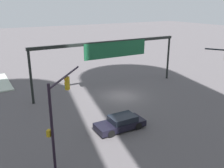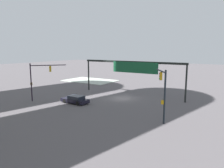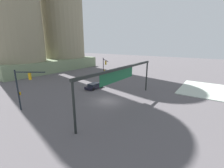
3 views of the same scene
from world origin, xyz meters
name	(u,v)px [view 2 (image 2 of 3)]	position (x,y,z in m)	size (l,w,h in m)	color
ground_plane	(122,98)	(0.00, 0.00, 0.00)	(197.09, 197.09, 0.00)	#555154
sidewalk_corner	(90,81)	(17.40, -13.03, 0.07)	(13.12, 8.76, 0.15)	#B3C0B2
traffic_signal_near_corner	(39,76)	(10.49, 8.58, 4.12)	(4.04, 4.35, 6.10)	black
traffic_signal_opposite_side	(163,88)	(-9.81, 7.68, 3.97)	(2.56, 3.96, 6.10)	black
overhead_sign_gantry	(132,67)	(-0.24, -3.00, 5.18)	(19.93, 0.43, 6.23)	black
sedan_car_approaching	(75,100)	(4.48, 6.80, 0.58)	(4.45, 2.02, 1.21)	black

